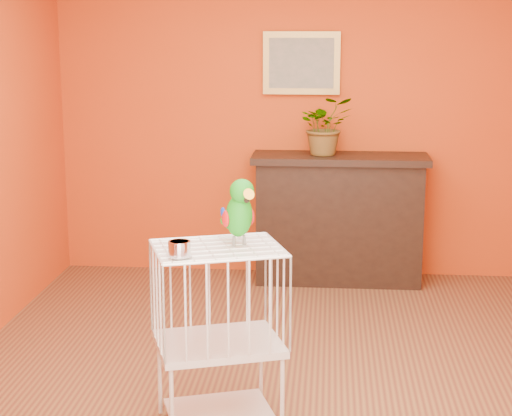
{
  "coord_description": "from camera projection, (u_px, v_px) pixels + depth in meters",
  "views": [
    {
      "loc": [
        0.24,
        -4.75,
        2.07
      ],
      "look_at": [
        -0.12,
        -0.59,
        1.16
      ],
      "focal_mm": 60.0,
      "sensor_mm": 36.0,
      "label": 1
    }
  ],
  "objects": [
    {
      "name": "parrot",
      "position": [
        239.0,
        211.0,
        4.29
      ],
      "size": [
        0.22,
        0.3,
        0.35
      ],
      "rotation": [
        0.0,
        0.0,
        0.51
      ],
      "color": "#59544C",
      "rests_on": "birdcage"
    },
    {
      "name": "room_shell",
      "position": [
        287.0,
        112.0,
        4.74
      ],
      "size": [
        4.5,
        4.5,
        4.5
      ],
      "color": "#C44312",
      "rests_on": "ground"
    },
    {
      "name": "birdcage",
      "position": [
        219.0,
        335.0,
        4.39
      ],
      "size": [
        0.75,
        0.66,
        0.96
      ],
      "rotation": [
        0.0,
        0.0,
        0.33
      ],
      "color": "silver",
      "rests_on": "ground"
    },
    {
      "name": "feed_cup",
      "position": [
        179.0,
        249.0,
        4.09
      ],
      "size": [
        0.11,
        0.11,
        0.08
      ],
      "primitive_type": "cylinder",
      "color": "silver",
      "rests_on": "birdcage"
    },
    {
      "name": "ground",
      "position": [
        285.0,
        378.0,
        5.08
      ],
      "size": [
        4.5,
        4.5,
        0.0
      ],
      "primitive_type": "plane",
      "color": "brown",
      "rests_on": "ground"
    },
    {
      "name": "framed_picture",
      "position": [
        301.0,
        63.0,
        6.87
      ],
      "size": [
        0.62,
        0.04,
        0.5
      ],
      "color": "#AE883E",
      "rests_on": "room_shell"
    },
    {
      "name": "potted_plant",
      "position": [
        325.0,
        132.0,
        6.8
      ],
      "size": [
        0.52,
        0.55,
        0.36
      ],
      "primitive_type": "imported",
      "rotation": [
        0.0,
        0.0,
        0.25
      ],
      "color": "#26722D",
      "rests_on": "console_cabinet"
    },
    {
      "name": "console_cabinet",
      "position": [
        339.0,
        219.0,
        6.9
      ],
      "size": [
        1.4,
        0.5,
        1.04
      ],
      "color": "black",
      "rests_on": "ground"
    }
  ]
}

